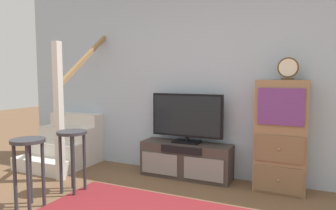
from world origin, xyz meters
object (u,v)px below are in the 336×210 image
bar_stool_far (72,147)px  side_cabinet (281,136)px  bar_stool_near (28,157)px  media_console (186,160)px  desk_clock (288,69)px  television (187,117)px

bar_stool_far → side_cabinet: bearing=25.7°
bar_stool_near → bar_stool_far: bearing=79.8°
media_console → desk_clock: 1.73m
bar_stool_near → bar_stool_far: 0.54m
bar_stool_near → bar_stool_far: size_ratio=1.00×
television → bar_stool_near: bearing=-124.6°
media_console → desk_clock: (1.24, -0.00, 1.21)m
media_console → bar_stool_near: 1.95m
television → media_console: bearing=-90.0°
television → bar_stool_near: (-1.11, -1.60, -0.28)m
desk_clock → side_cabinet: bearing=164.2°
media_console → bar_stool_near: size_ratio=1.69×
media_console → television: 0.58m
side_cabinet → bar_stool_far: 2.44m
media_console → bar_stool_far: size_ratio=1.69×
television → desk_clock: 1.39m
bar_stool_near → television: bearing=55.4°
media_console → television: bearing=90.0°
media_console → side_cabinet: (1.19, 0.01, 0.42)m
desk_clock → bar_stool_near: bearing=-146.2°
side_cabinet → bar_stool_near: 2.79m
side_cabinet → desk_clock: (0.05, -0.01, 0.79)m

